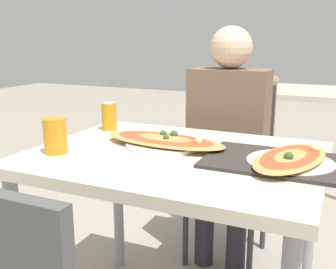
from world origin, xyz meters
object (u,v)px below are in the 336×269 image
Objects in this scene: chair_far_seated at (232,162)px; soda_can at (109,116)px; dining_table at (175,176)px; pizza_main at (164,141)px; drink_glass at (55,136)px; pizza_second at (291,159)px; person_seated at (228,130)px.

chair_far_seated reaches higher than soda_can.
dining_table is 1.10× the size of chair_far_seated.
drink_glass is at bearing -142.02° from pizza_main.
dining_table is at bearing -176.25° from pizza_second.
person_seated is 0.60m from soda_can.
person_seated is 2.39× the size of pizza_main.
person_seated is 0.56m from pizza_main.
soda_can is (-0.42, 0.22, 0.15)m from dining_table.
pizza_main is 1.18× the size of pizza_second.
chair_far_seated is 0.76× the size of person_seated.
soda_can is 0.84m from pizza_second.
person_seated reaches higher than pizza_main.
soda_can is (-0.44, -0.51, 0.31)m from chair_far_seated.
pizza_main is 0.40m from drink_glass.
person_seated is at bearing 42.01° from soda_can.
chair_far_seated is 0.72m from pizza_main.
pizza_main is at bearing 81.71° from chair_far_seated.
person_seated is at bearing 122.74° from pizza_second.
dining_table is at bearing 24.79° from drink_glass.
dining_table is at bearing 88.17° from chair_far_seated.
pizza_main is (-0.10, -0.66, 0.26)m from chair_far_seated.
drink_glass is (0.03, -0.40, 0.00)m from soda_can.
pizza_second is (0.82, -0.19, -0.04)m from soda_can.
soda_can is (-0.34, 0.15, 0.04)m from pizza_main.
chair_far_seated is at bearing 88.17° from dining_table.
person_seated is 9.59× the size of drink_glass.
drink_glass reaches higher than soda_can.
pizza_main is 4.12× the size of soda_can.
soda_can is at bearing 42.01° from person_seated.
chair_far_seated reaches higher than pizza_second.
pizza_second reaches higher than dining_table.
dining_table is 0.42m from pizza_second.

